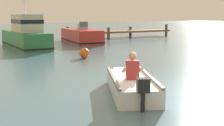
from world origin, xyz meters
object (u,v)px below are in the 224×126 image
moored_boat_green (26,35)px  mooring_buoy (84,53)px  moored_boat_red (81,36)px  rowboat_with_person (131,84)px

moored_boat_green → mooring_buoy: (1.21, -6.09, -0.56)m
moored_boat_green → mooring_buoy: size_ratio=11.93×
moored_boat_red → mooring_buoy: (-3.35, -7.56, -0.23)m
rowboat_with_person → moored_boat_red: moored_boat_red is taller
rowboat_with_person → moored_boat_red: 15.49m
rowboat_with_person → mooring_buoy: size_ratio=7.04×
moored_boat_green → moored_boat_red: 4.80m
moored_boat_green → mooring_buoy: moored_boat_green is taller
moored_boat_green → moored_boat_red: bearing=17.9°
moored_boat_green → moored_boat_red: size_ratio=1.14×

